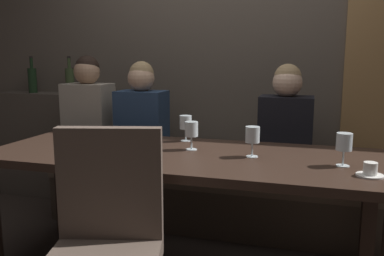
{
  "coord_description": "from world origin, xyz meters",
  "views": [
    {
      "loc": [
        0.67,
        -2.08,
        1.26
      ],
      "look_at": [
        -0.01,
        0.23,
        0.84
      ],
      "focal_mm": 37.67,
      "sensor_mm": 36.0,
      "label": 1
    }
  ],
  "objects_px": {
    "diner_bearded": "(142,117)",
    "wine_glass_end_right": "(344,143)",
    "banquette_bench": "(211,199)",
    "wine_glass_far_right": "(186,123)",
    "espresso_cup": "(370,171)",
    "dining_table": "(183,168)",
    "wine_glass_near_right": "(191,130)",
    "wine_bottle_dark_red": "(32,79)",
    "diner_redhead": "(89,111)",
    "dessert_plate": "(125,148)",
    "diner_far_end": "(286,124)",
    "chair_near_side": "(105,235)",
    "fork_on_table": "(147,151)",
    "wine_bottle_pale_label": "(70,80)",
    "wine_glass_far_left": "(253,135)"
  },
  "relations": [
    {
      "from": "diner_far_end",
      "to": "wine_glass_end_right",
      "type": "distance_m",
      "value": 0.83
    },
    {
      "from": "banquette_bench",
      "to": "diner_redhead",
      "type": "xyz_separation_m",
      "value": [
        -1.01,
        0.01,
        0.62
      ]
    },
    {
      "from": "diner_far_end",
      "to": "espresso_cup",
      "type": "xyz_separation_m",
      "value": [
        0.42,
        -0.91,
        -0.05
      ]
    },
    {
      "from": "dining_table",
      "to": "wine_bottle_dark_red",
      "type": "distance_m",
      "value": 2.07
    },
    {
      "from": "fork_on_table",
      "to": "dessert_plate",
      "type": "bearing_deg",
      "value": -167.18
    },
    {
      "from": "diner_bearded",
      "to": "wine_glass_near_right",
      "type": "height_order",
      "value": "diner_bearded"
    },
    {
      "from": "dessert_plate",
      "to": "diner_bearded",
      "type": "bearing_deg",
      "value": 105.83
    },
    {
      "from": "wine_bottle_dark_red",
      "to": "wine_glass_near_right",
      "type": "xyz_separation_m",
      "value": [
        1.77,
        -0.93,
        -0.21
      ]
    },
    {
      "from": "diner_redhead",
      "to": "wine_bottle_dark_red",
      "type": "xyz_separation_m",
      "value": [
        -0.74,
        0.31,
        0.23
      ]
    },
    {
      "from": "wine_glass_end_right",
      "to": "dining_table",
      "type": "bearing_deg",
      "value": 176.74
    },
    {
      "from": "wine_bottle_pale_label",
      "to": "dessert_plate",
      "type": "bearing_deg",
      "value": -45.87
    },
    {
      "from": "wine_bottle_dark_red",
      "to": "chair_near_side",
      "type": "bearing_deg",
      "value": -46.49
    },
    {
      "from": "dining_table",
      "to": "wine_glass_far_right",
      "type": "height_order",
      "value": "wine_glass_far_right"
    },
    {
      "from": "banquette_bench",
      "to": "diner_redhead",
      "type": "height_order",
      "value": "diner_redhead"
    },
    {
      "from": "wine_glass_near_right",
      "to": "wine_glass_far_right",
      "type": "bearing_deg",
      "value": 114.95
    },
    {
      "from": "diner_far_end",
      "to": "espresso_cup",
      "type": "relative_size",
      "value": 6.45
    },
    {
      "from": "wine_bottle_dark_red",
      "to": "diner_redhead",
      "type": "bearing_deg",
      "value": -22.51
    },
    {
      "from": "wine_glass_far_right",
      "to": "wine_bottle_dark_red",
      "type": "bearing_deg",
      "value": 157.06
    },
    {
      "from": "diner_bearded",
      "to": "diner_far_end",
      "type": "height_order",
      "value": "diner_bearded"
    },
    {
      "from": "wine_bottle_dark_red",
      "to": "espresso_cup",
      "type": "bearing_deg",
      "value": -24.26
    },
    {
      "from": "banquette_bench",
      "to": "dessert_plate",
      "type": "height_order",
      "value": "dessert_plate"
    },
    {
      "from": "wine_glass_end_right",
      "to": "dessert_plate",
      "type": "bearing_deg",
      "value": 179.2
    },
    {
      "from": "diner_redhead",
      "to": "wine_glass_far_left",
      "type": "xyz_separation_m",
      "value": [
        1.39,
        -0.69,
        0.01
      ]
    },
    {
      "from": "dining_table",
      "to": "wine_bottle_pale_label",
      "type": "bearing_deg",
      "value": 142.88
    },
    {
      "from": "banquette_bench",
      "to": "diner_far_end",
      "type": "xyz_separation_m",
      "value": [
        0.52,
        0.02,
        0.59
      ]
    },
    {
      "from": "wine_glass_far_right",
      "to": "dessert_plate",
      "type": "bearing_deg",
      "value": -127.02
    },
    {
      "from": "chair_near_side",
      "to": "wine_glass_far_left",
      "type": "xyz_separation_m",
      "value": [
        0.48,
        0.74,
        0.3
      ]
    },
    {
      "from": "banquette_bench",
      "to": "chair_near_side",
      "type": "relative_size",
      "value": 2.55
    },
    {
      "from": "diner_far_end",
      "to": "wine_glass_near_right",
      "type": "relative_size",
      "value": 4.72
    },
    {
      "from": "banquette_bench",
      "to": "wine_glass_near_right",
      "type": "xyz_separation_m",
      "value": [
        0.03,
        -0.62,
        0.63
      ]
    },
    {
      "from": "dining_table",
      "to": "banquette_bench",
      "type": "bearing_deg",
      "value": 90.0
    },
    {
      "from": "banquette_bench",
      "to": "wine_glass_far_right",
      "type": "distance_m",
      "value": 0.74
    },
    {
      "from": "wine_glass_far_right",
      "to": "wine_glass_far_left",
      "type": "xyz_separation_m",
      "value": [
        0.46,
        -0.3,
        0.0
      ]
    },
    {
      "from": "wine_glass_far_left",
      "to": "dessert_plate",
      "type": "bearing_deg",
      "value": -176.44
    },
    {
      "from": "chair_near_side",
      "to": "wine_glass_far_right",
      "type": "bearing_deg",
      "value": 89.03
    },
    {
      "from": "diner_far_end",
      "to": "wine_glass_near_right",
      "type": "bearing_deg",
      "value": -127.71
    },
    {
      "from": "diner_bearded",
      "to": "wine_glass_far_right",
      "type": "distance_m",
      "value": 0.59
    },
    {
      "from": "diner_redhead",
      "to": "wine_glass_far_right",
      "type": "distance_m",
      "value": 1.01
    },
    {
      "from": "wine_glass_end_right",
      "to": "wine_bottle_dark_red",
      "type": "bearing_deg",
      "value": 157.62
    },
    {
      "from": "espresso_cup",
      "to": "dining_table",
      "type": "bearing_deg",
      "value": 168.28
    },
    {
      "from": "diner_redhead",
      "to": "dessert_plate",
      "type": "height_order",
      "value": "diner_redhead"
    },
    {
      "from": "chair_near_side",
      "to": "dining_table",
      "type": "bearing_deg",
      "value": 82.4
    },
    {
      "from": "diner_far_end",
      "to": "espresso_cup",
      "type": "height_order",
      "value": "diner_far_end"
    },
    {
      "from": "diner_far_end",
      "to": "dessert_plate",
      "type": "relative_size",
      "value": 4.07
    },
    {
      "from": "diner_redhead",
      "to": "wine_glass_end_right",
      "type": "bearing_deg",
      "value": -22.32
    },
    {
      "from": "banquette_bench",
      "to": "espresso_cup",
      "type": "distance_m",
      "value": 1.41
    },
    {
      "from": "diner_bearded",
      "to": "wine_glass_end_right",
      "type": "height_order",
      "value": "diner_bearded"
    },
    {
      "from": "chair_near_side",
      "to": "wine_glass_far_right",
      "type": "distance_m",
      "value": 1.08
    },
    {
      "from": "wine_glass_near_right",
      "to": "espresso_cup",
      "type": "distance_m",
      "value": 0.96
    },
    {
      "from": "wine_glass_near_right",
      "to": "espresso_cup",
      "type": "relative_size",
      "value": 1.37
    }
  ]
}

